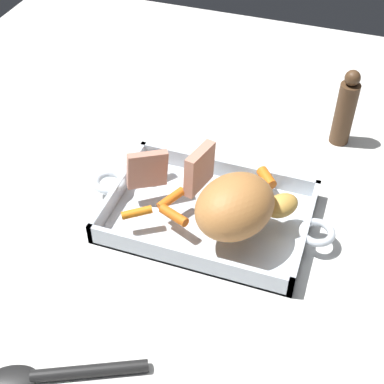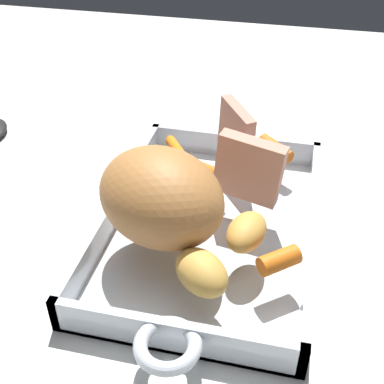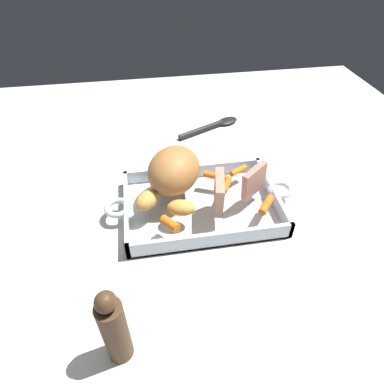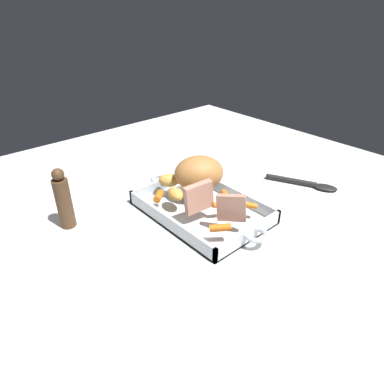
# 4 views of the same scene
# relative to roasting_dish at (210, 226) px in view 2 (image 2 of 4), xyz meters

# --- Properties ---
(ground_plane) EXTENTS (1.62, 1.62, 0.00)m
(ground_plane) POSITION_rel_roasting_dish_xyz_m (0.00, 0.00, -0.01)
(ground_plane) COLOR silver
(roasting_dish) EXTENTS (0.45, 0.25, 0.04)m
(roasting_dish) POSITION_rel_roasting_dish_xyz_m (0.00, 0.00, 0.00)
(roasting_dish) COLOR silver
(roasting_dish) RESTS_ON ground_plane
(pork_roast) EXTENTS (0.17, 0.18, 0.10)m
(pork_roast) POSITION_rel_roasting_dish_xyz_m (0.06, -0.04, 0.08)
(pork_roast) COLOR #B8783E
(pork_roast) RESTS_ON roasting_dish
(roast_slice_thick) EXTENTS (0.04, 0.09, 0.08)m
(roast_slice_thick) POSITION_rel_roasting_dish_xyz_m (-0.03, 0.04, 0.07)
(roast_slice_thick) COLOR tan
(roast_slice_thick) RESTS_ON roasting_dish
(roast_slice_outer) EXTENTS (0.07, 0.06, 0.08)m
(roast_slice_outer) POSITION_rel_roasting_dish_xyz_m (-0.12, 0.01, 0.07)
(roast_slice_outer) COLOR tan
(roast_slice_outer) RESTS_ON roasting_dish
(baby_carrot_center_left) EXTENTS (0.05, 0.04, 0.02)m
(baby_carrot_center_left) POSITION_rel_roasting_dish_xyz_m (-0.11, -0.07, 0.04)
(baby_carrot_center_left) COLOR orange
(baby_carrot_center_left) RESTS_ON roasting_dish
(baby_carrot_northwest) EXTENTS (0.04, 0.05, 0.02)m
(baby_carrot_northwest) POSITION_rel_roasting_dish_xyz_m (0.08, 0.09, 0.04)
(baby_carrot_northwest) COLOR orange
(baby_carrot_northwest) RESTS_ON roasting_dish
(baby_carrot_southeast) EXTENTS (0.04, 0.06, 0.02)m
(baby_carrot_southeast) POSITION_rel_roasting_dish_xyz_m (-0.06, -0.02, 0.04)
(baby_carrot_southeast) COLOR orange
(baby_carrot_southeast) RESTS_ON roasting_dish
(baby_carrot_long) EXTENTS (0.05, 0.05, 0.02)m
(baby_carrot_long) POSITION_rel_roasting_dish_xyz_m (-0.13, 0.06, 0.04)
(baby_carrot_long) COLOR orange
(baby_carrot_long) RESTS_ON roasting_dish
(baby_carrot_short) EXTENTS (0.06, 0.04, 0.02)m
(baby_carrot_short) POSITION_rel_roasting_dish_xyz_m (-0.04, -0.06, 0.04)
(baby_carrot_short) COLOR orange
(baby_carrot_short) RESTS_ON roasting_dish
(potato_golden_large) EXTENTS (0.07, 0.05, 0.03)m
(potato_golden_large) POSITION_rel_roasting_dish_xyz_m (0.05, 0.05, 0.05)
(potato_golden_large) COLOR gold
(potato_golden_large) RESTS_ON roasting_dish
(potato_golden_small) EXTENTS (0.07, 0.08, 0.04)m
(potato_golden_small) POSITION_rel_roasting_dish_xyz_m (0.13, 0.02, 0.05)
(potato_golden_small) COLOR gold
(potato_golden_small) RESTS_ON roasting_dish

